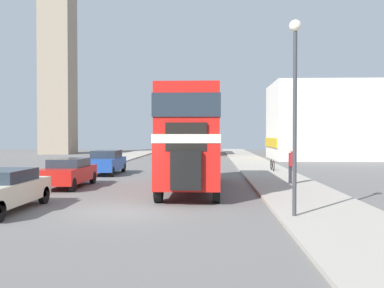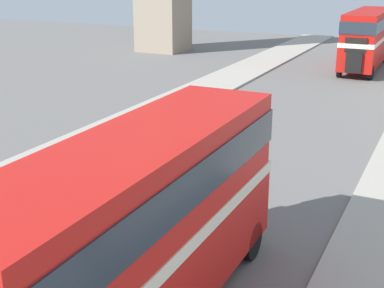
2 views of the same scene
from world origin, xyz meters
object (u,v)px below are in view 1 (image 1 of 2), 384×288
(pedestrian_walking, at_px, (292,163))
(double_decker_bus, at_px, (192,133))
(bus_distant, at_px, (198,134))
(street_lamp, at_px, (295,88))
(car_parked_mid, at_px, (68,172))
(car_parked_near, at_px, (2,190))
(car_parked_far, at_px, (106,162))
(church_tower, at_px, (57,18))
(bicycle_on_pavement, at_px, (272,165))

(pedestrian_walking, bearing_deg, double_decker_bus, -163.43)
(bus_distant, relative_size, street_lamp, 1.78)
(double_decker_bus, height_order, car_parked_mid, double_decker_bus)
(bus_distant, bearing_deg, car_parked_near, -97.36)
(car_parked_near, xyz_separation_m, car_parked_far, (0.16, 13.48, 0.06))
(car_parked_far, bearing_deg, double_decker_bus, -51.21)
(double_decker_bus, height_order, car_parked_near, double_decker_bus)
(car_parked_near, relative_size, church_tower, 0.12)
(double_decker_bus, xyz_separation_m, bus_distant, (-0.74, 35.00, -0.00))
(car_parked_mid, distance_m, car_parked_far, 6.89)
(bicycle_on_pavement, bearing_deg, double_decker_bus, -118.67)
(car_parked_near, relative_size, street_lamp, 0.74)
(car_parked_near, bearing_deg, double_decker_bus, 45.44)
(pedestrian_walking, relative_size, church_tower, 0.05)
(double_decker_bus, bearing_deg, pedestrian_walking, 16.57)
(car_parked_near, relative_size, pedestrian_walking, 2.44)
(bus_distant, height_order, car_parked_near, bus_distant)
(street_lamp, bearing_deg, pedestrian_walking, 79.70)
(double_decker_bus, distance_m, car_parked_far, 9.58)
(car_parked_mid, height_order, bicycle_on_pavement, car_parked_mid)
(car_parked_mid, height_order, church_tower, church_tower)
(car_parked_mid, relative_size, church_tower, 0.12)
(church_tower, bearing_deg, bicycle_on_pavement, -47.81)
(car_parked_far, bearing_deg, car_parked_near, -90.70)
(car_parked_near, relative_size, car_parked_mid, 1.03)
(pedestrian_walking, height_order, street_lamp, street_lamp)
(car_parked_far, bearing_deg, bicycle_on_pavement, 10.28)
(car_parked_near, bearing_deg, street_lamp, -5.92)
(car_parked_near, relative_size, bicycle_on_pavement, 2.46)
(bus_distant, bearing_deg, double_decker_bus, -88.79)
(bus_distant, height_order, church_tower, church_tower)
(car_parked_near, bearing_deg, car_parked_far, 89.30)
(double_decker_bus, distance_m, bus_distant, 35.01)
(car_parked_far, xyz_separation_m, street_lamp, (9.28, -14.46, 3.16))
(pedestrian_walking, bearing_deg, street_lamp, -100.30)
(pedestrian_walking, distance_m, bicycle_on_pavement, 7.87)
(car_parked_mid, bearing_deg, bus_distant, 81.26)
(bus_distant, xyz_separation_m, pedestrian_walking, (5.69, -33.53, -1.53))
(bus_distant, bearing_deg, car_parked_far, -100.54)
(car_parked_near, xyz_separation_m, bicycle_on_pavement, (11.15, 15.47, -0.25))
(car_parked_far, height_order, church_tower, church_tower)
(bus_distant, relative_size, church_tower, 0.29)
(pedestrian_walking, relative_size, bicycle_on_pavement, 1.01)
(double_decker_bus, bearing_deg, car_parked_near, -134.56)
(bicycle_on_pavement, xyz_separation_m, street_lamp, (-1.71, -16.45, 3.47))
(bus_distant, relative_size, pedestrian_walking, 5.89)
(double_decker_bus, relative_size, street_lamp, 1.72)
(car_parked_near, bearing_deg, church_tower, 107.59)
(car_parked_mid, xyz_separation_m, pedestrian_walking, (11.00, 1.03, 0.39))
(double_decker_bus, height_order, church_tower, church_tower)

